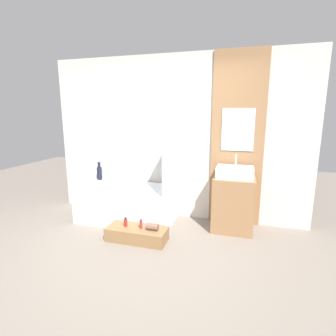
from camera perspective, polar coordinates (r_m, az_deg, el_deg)
name	(u,v)px	position (r m, az deg, el deg)	size (l,w,h in m)	color
ground_plane	(138,264)	(3.23, -6.54, -20.07)	(12.00, 12.00, 0.00)	slate
wall_tiled_back	(175,139)	(4.26, 1.46, 6.41)	(4.20, 0.06, 2.60)	beige
wall_wood_accent	(237,140)	(4.06, 14.84, 5.88)	(0.77, 0.04, 2.60)	#8E6642
bathtub	(127,203)	(4.31, -8.91, -7.61)	(1.50, 0.78, 0.55)	white
glass_shower_screen	(168,161)	(3.75, -0.08, 1.56)	(0.01, 0.50, 0.96)	silver
wooden_step_bench	(137,234)	(3.70, -6.77, -14.08)	(0.82, 0.34, 0.18)	olive
vanity_cabinet	(233,204)	(3.99, 14.00, -7.57)	(0.58, 0.50, 0.80)	#8E6642
sink	(235,172)	(3.86, 14.35, -0.88)	(0.52, 0.38, 0.32)	white
vase_tall_dark	(99,172)	(4.75, -14.70, -0.93)	(0.09, 0.09, 0.32)	black
vase_round_light	(106,177)	(4.70, -13.30, -2.02)	(0.09, 0.09, 0.09)	silver
bottle_soap_primary	(126,222)	(3.70, -9.21, -11.62)	(0.05, 0.05, 0.13)	red
bottle_soap_secondary	(141,224)	(3.62, -5.91, -12.11)	(0.04, 0.04, 0.13)	red
towel_roll	(152,227)	(3.57, -3.41, -12.65)	(0.09, 0.09, 0.16)	brown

